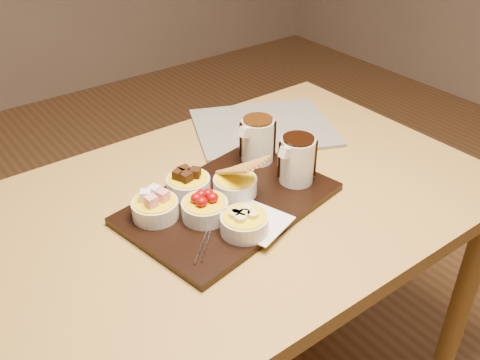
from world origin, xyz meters
TOP-DOWN VIEW (x-y plane):
  - dining_table at (0.00, 0.00)m, footprint 1.20×0.80m
  - serving_board at (-0.04, -0.02)m, footprint 0.51×0.38m
  - napkin at (-0.04, -0.13)m, footprint 0.15×0.15m
  - bowl_marshmallows at (-0.20, 0.02)m, footprint 0.10×0.10m
  - bowl_cake at (-0.09, 0.06)m, footprint 0.10×0.10m
  - bowl_strawberries at (-0.11, -0.04)m, footprint 0.10×0.10m
  - bowl_biscotti at (-0.01, -0.01)m, footprint 0.10×0.10m
  - bowl_bananas at (-0.08, -0.13)m, footprint 0.10×0.10m
  - pitcher_dark_chocolate at (0.14, -0.05)m, footprint 0.09×0.09m
  - pitcher_milk_chocolate at (0.12, 0.08)m, footprint 0.09×0.09m
  - fondue_skewers at (-0.12, -0.07)m, footprint 0.20×0.21m
  - newspaper at (0.26, 0.22)m, footprint 0.47×0.43m

SIDE VIEW (x-z plane):
  - dining_table at x=0.00m, z-range 0.28..1.03m
  - newspaper at x=0.26m, z-range 0.75..0.76m
  - serving_board at x=-0.04m, z-range 0.75..0.77m
  - napkin at x=-0.04m, z-range 0.77..0.77m
  - fondue_skewers at x=-0.12m, z-range 0.77..0.78m
  - bowl_marshmallows at x=-0.20m, z-range 0.77..0.81m
  - bowl_cake at x=-0.09m, z-range 0.77..0.81m
  - bowl_strawberries at x=-0.11m, z-range 0.77..0.81m
  - bowl_biscotti at x=-0.01m, z-range 0.77..0.81m
  - bowl_bananas at x=-0.08m, z-range 0.77..0.81m
  - pitcher_dark_chocolate at x=0.14m, z-range 0.77..0.88m
  - pitcher_milk_chocolate at x=0.12m, z-range 0.77..0.88m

